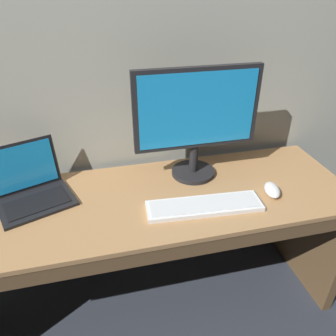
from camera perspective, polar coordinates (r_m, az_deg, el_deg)
ground_plane at (r=1.94m, az=-3.34°, el=-22.35°), size 14.00×14.00×0.00m
desk at (r=1.57m, az=-3.80°, el=-12.05°), size 1.89×0.60×0.70m
laptop_black at (r=1.52m, az=-22.78°, el=-3.78°), size 0.37×0.35×0.23m
external_monitor at (r=1.46m, az=5.03°, el=8.59°), size 0.57×0.21×0.52m
wired_keyboard at (r=1.38m, az=6.40°, el=-6.64°), size 0.49×0.17×0.02m
computer_mouse at (r=1.52m, az=17.86°, el=-3.67°), size 0.09×0.13×0.04m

